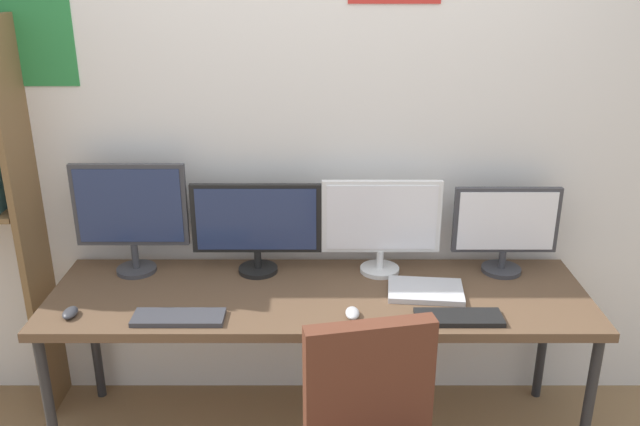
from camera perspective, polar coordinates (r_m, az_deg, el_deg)
The scene contains 11 objects.
wall_back at distance 3.09m, azimuth -0.00°, elevation 6.11°, with size 4.72×0.11×2.60m.
desk at distance 2.93m, azimuth -0.00°, elevation -7.67°, with size 2.32×0.68×0.74m.
monitor_far_left at distance 3.10m, azimuth -15.75°, elevation 0.12°, with size 0.51×0.18×0.52m.
monitor_center_left at distance 3.01m, azimuth -5.33°, elevation -0.90°, with size 0.58×0.18×0.42m.
monitor_center_right at distance 3.01m, azimuth 5.35°, elevation -0.78°, with size 0.53×0.18×0.44m.
monitor_far_right at distance 3.12m, azimuth 15.65°, elevation -1.11°, with size 0.47×0.18×0.41m.
keyboard_left at distance 2.76m, azimuth -11.87°, elevation -8.70°, with size 0.37×0.13×0.02m, color #38383D.
keyboard_right at distance 2.76m, azimuth 11.85°, elevation -8.73°, with size 0.35×0.13×0.02m, color black.
mouse_left_side at distance 2.90m, azimuth -20.43°, elevation -7.95°, with size 0.06×0.10×0.03m, color #38383D.
mouse_right_side at distance 2.72m, azimuth 2.88°, elevation -8.52°, with size 0.06×0.10×0.03m, color silver.
laptop_closed at distance 2.93m, azimuth 9.09°, elevation -6.56°, with size 0.32×0.22×0.02m, color silver.
Camera 1 is at (0.01, -1.97, 2.09)m, focal length 37.51 mm.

